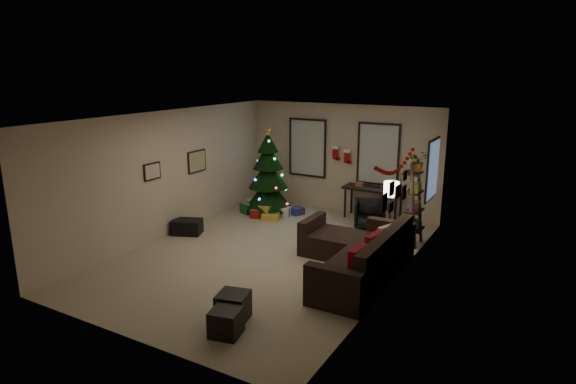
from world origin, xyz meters
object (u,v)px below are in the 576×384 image
(sofa, at_px, (358,257))
(desk, at_px, (373,192))
(christmas_tree, at_px, (268,177))
(bookshelf, at_px, (415,205))
(desk_chair, at_px, (369,214))

(sofa, height_order, desk, sofa)
(christmas_tree, height_order, bookshelf, christmas_tree)
(sofa, height_order, bookshelf, bookshelf)
(desk, bearing_deg, sofa, -74.32)
(desk, xyz_separation_m, desk_chair, (0.17, -0.65, -0.36))
(christmas_tree, bearing_deg, desk_chair, 3.25)
(christmas_tree, relative_size, sofa, 0.77)
(sofa, xyz_separation_m, desk_chair, (-0.71, 2.47, 0.03))
(christmas_tree, xyz_separation_m, desk, (2.45, 0.80, -0.23))
(desk, relative_size, bookshelf, 0.82)
(christmas_tree, distance_m, sofa, 4.10)
(sofa, distance_m, desk, 3.27)
(sofa, distance_m, bookshelf, 2.01)
(desk_chair, bearing_deg, christmas_tree, 161.37)
(christmas_tree, relative_size, desk_chair, 3.43)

